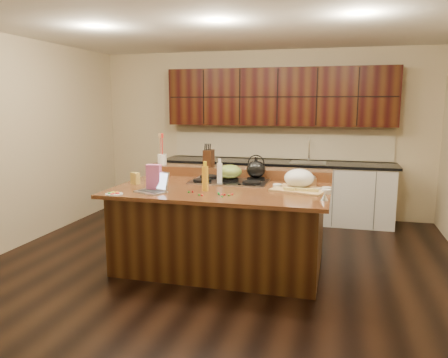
# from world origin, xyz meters

# --- Properties ---
(room) EXTENTS (5.52, 5.02, 2.72)m
(room) POSITION_xyz_m (0.00, 0.00, 1.35)
(room) COLOR black
(room) RESTS_ON ground
(island) EXTENTS (2.40, 1.60, 0.92)m
(island) POSITION_xyz_m (0.00, 0.00, 0.46)
(island) COLOR black
(island) RESTS_ON ground
(back_ledge) EXTENTS (2.40, 0.30, 0.12)m
(back_ledge) POSITION_xyz_m (0.00, 0.70, 0.98)
(back_ledge) COLOR black
(back_ledge) RESTS_ON island
(cooktop) EXTENTS (0.92, 0.52, 0.05)m
(cooktop) POSITION_xyz_m (0.00, 0.30, 0.94)
(cooktop) COLOR gray
(cooktop) RESTS_ON island
(back_counter) EXTENTS (3.70, 0.66, 2.40)m
(back_counter) POSITION_xyz_m (0.30, 2.23, 0.98)
(back_counter) COLOR silver
(back_counter) RESTS_ON ground
(kettle) EXTENTS (0.30, 0.30, 0.21)m
(kettle) POSITION_xyz_m (0.30, 0.43, 1.07)
(kettle) COLOR black
(kettle) RESTS_ON cooktop
(green_bowl) EXTENTS (0.32, 0.32, 0.16)m
(green_bowl) POSITION_xyz_m (0.00, 0.30, 1.05)
(green_bowl) COLOR olive
(green_bowl) RESTS_ON cooktop
(laptop) EXTENTS (0.38, 0.34, 0.22)m
(laptop) POSITION_xyz_m (-0.64, -0.47, 0.98)
(laptop) COLOR #B7B7BC
(laptop) RESTS_ON island
(oil_bottle) EXTENTS (0.08, 0.08, 0.27)m
(oil_bottle) POSITION_xyz_m (-0.12, -0.28, 1.06)
(oil_bottle) COLOR gold
(oil_bottle) RESTS_ON island
(vinegar_bottle) EXTENTS (0.07, 0.07, 0.25)m
(vinegar_bottle) POSITION_xyz_m (-0.08, 0.15, 1.04)
(vinegar_bottle) COLOR silver
(vinegar_bottle) RESTS_ON island
(wooden_tray) EXTENTS (0.65, 0.55, 0.23)m
(wooden_tray) POSITION_xyz_m (0.86, 0.04, 1.02)
(wooden_tray) COLOR tan
(wooden_tray) RESTS_ON island
(ramekin_a) EXTENTS (0.13, 0.13, 0.04)m
(ramekin_a) POSITION_xyz_m (0.61, 0.08, 0.94)
(ramekin_a) COLOR white
(ramekin_a) RESTS_ON island
(ramekin_b) EXTENTS (0.13, 0.13, 0.04)m
(ramekin_b) POSITION_xyz_m (1.15, -0.09, 0.94)
(ramekin_b) COLOR white
(ramekin_b) RESTS_ON island
(ramekin_c) EXTENTS (0.13, 0.13, 0.04)m
(ramekin_c) POSITION_xyz_m (1.15, 0.04, 0.94)
(ramekin_c) COLOR white
(ramekin_c) RESTS_ON island
(strainer_bowl) EXTENTS (0.25, 0.25, 0.09)m
(strainer_bowl) POSITION_xyz_m (0.91, 0.30, 0.97)
(strainer_bowl) COLOR #996B3F
(strainer_bowl) RESTS_ON island
(kitchen_timer) EXTENTS (0.10, 0.10, 0.07)m
(kitchen_timer) POSITION_xyz_m (1.14, -0.42, 0.96)
(kitchen_timer) COLOR silver
(kitchen_timer) RESTS_ON island
(pink_bag) EXTENTS (0.16, 0.09, 0.29)m
(pink_bag) POSITION_xyz_m (-0.67, -0.40, 1.06)
(pink_bag) COLOR #CC60A0
(pink_bag) RESTS_ON island
(candy_plate) EXTENTS (0.22, 0.22, 0.01)m
(candy_plate) POSITION_xyz_m (-0.98, -0.71, 0.93)
(candy_plate) COLOR white
(candy_plate) RESTS_ON island
(package_box) EXTENTS (0.11, 0.10, 0.14)m
(package_box) POSITION_xyz_m (-1.04, -0.10, 0.99)
(package_box) COLOR gold
(package_box) RESTS_ON island
(utensil_crock) EXTENTS (0.13, 0.13, 0.14)m
(utensil_crock) POSITION_xyz_m (-1.04, 0.70, 1.11)
(utensil_crock) COLOR white
(utensil_crock) RESTS_ON back_ledge
(knife_block) EXTENTS (0.11, 0.18, 0.22)m
(knife_block) POSITION_xyz_m (-0.38, 0.70, 1.15)
(knife_block) COLOR black
(knife_block) RESTS_ON back_ledge
(gumdrop_0) EXTENTS (0.02, 0.02, 0.02)m
(gumdrop_0) POSITION_xyz_m (-0.07, -0.55, 0.93)
(gumdrop_0) COLOR red
(gumdrop_0) RESTS_ON island
(gumdrop_1) EXTENTS (0.02, 0.02, 0.02)m
(gumdrop_1) POSITION_xyz_m (-0.26, -0.43, 0.93)
(gumdrop_1) COLOR #198C26
(gumdrop_1) RESTS_ON island
(gumdrop_2) EXTENTS (0.02, 0.02, 0.02)m
(gumdrop_2) POSITION_xyz_m (0.12, -0.48, 0.93)
(gumdrop_2) COLOR red
(gumdrop_2) RESTS_ON island
(gumdrop_3) EXTENTS (0.02, 0.02, 0.02)m
(gumdrop_3) POSITION_xyz_m (-0.11, -0.54, 0.93)
(gumdrop_3) COLOR #198C26
(gumdrop_3) RESTS_ON island
(gumdrop_4) EXTENTS (0.02, 0.02, 0.02)m
(gumdrop_4) POSITION_xyz_m (0.14, -0.46, 0.93)
(gumdrop_4) COLOR red
(gumdrop_4) RESTS_ON island
(gumdrop_5) EXTENTS (0.02, 0.02, 0.02)m
(gumdrop_5) POSITION_xyz_m (0.14, -0.55, 0.93)
(gumdrop_5) COLOR #198C26
(gumdrop_5) RESTS_ON island
(gumdrop_6) EXTENTS (0.02, 0.02, 0.02)m
(gumdrop_6) POSITION_xyz_m (0.21, -0.42, 0.93)
(gumdrop_6) COLOR red
(gumdrop_6) RESTS_ON island
(gumdrop_7) EXTENTS (0.02, 0.02, 0.02)m
(gumdrop_7) POSITION_xyz_m (0.06, -0.40, 0.93)
(gumdrop_7) COLOR #198C26
(gumdrop_7) RESTS_ON island
(gumdrop_8) EXTENTS (0.02, 0.02, 0.02)m
(gumdrop_8) POSITION_xyz_m (-0.23, -0.40, 0.93)
(gumdrop_8) COLOR red
(gumdrop_8) RESTS_ON island
(gumdrop_9) EXTENTS (0.02, 0.02, 0.02)m
(gumdrop_9) POSITION_xyz_m (0.08, -0.45, 0.93)
(gumdrop_9) COLOR #198C26
(gumdrop_9) RESTS_ON island
(gumdrop_10) EXTENTS (0.02, 0.02, 0.02)m
(gumdrop_10) POSITION_xyz_m (0.19, -0.45, 0.93)
(gumdrop_10) COLOR red
(gumdrop_10) RESTS_ON island
(gumdrop_11) EXTENTS (0.02, 0.02, 0.02)m
(gumdrop_11) POSITION_xyz_m (0.19, -0.48, 0.93)
(gumdrop_11) COLOR #198C26
(gumdrop_11) RESTS_ON island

